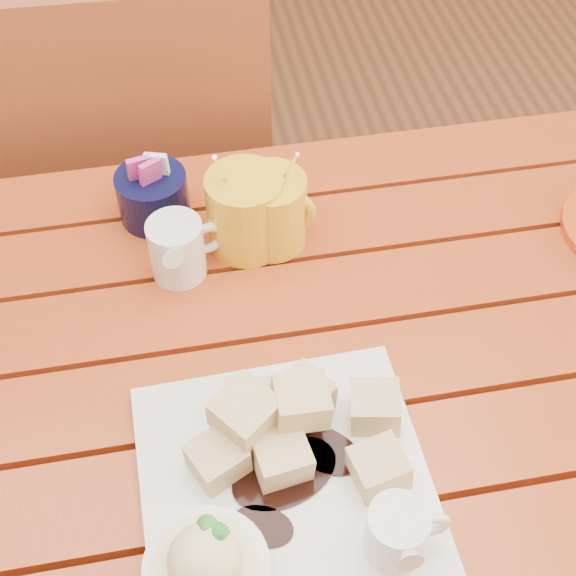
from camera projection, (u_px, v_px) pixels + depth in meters
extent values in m
cube|color=maroon|center=(284.00, 478.00, 0.83)|extent=(1.20, 0.11, 0.03)
cube|color=maroon|center=(266.00, 387.00, 0.90)|extent=(1.20, 0.11, 0.03)
cube|color=maroon|center=(251.00, 310.00, 0.98)|extent=(1.20, 0.11, 0.03)
cube|color=maroon|center=(238.00, 243.00, 1.05)|extent=(1.20, 0.11, 0.03)
cube|color=maroon|center=(226.00, 185.00, 1.12)|extent=(1.20, 0.11, 0.03)
cube|color=maroon|center=(227.00, 206.00, 1.17)|extent=(1.12, 0.04, 0.08)
cylinder|color=maroon|center=(533.00, 298.00, 1.48)|extent=(0.06, 0.06, 0.72)
cube|color=white|center=(286.00, 487.00, 0.80)|extent=(0.29, 0.29, 0.02)
cube|color=gold|center=(303.00, 395.00, 0.83)|extent=(0.07, 0.07, 0.04)
cube|color=gold|center=(245.00, 412.00, 0.78)|extent=(0.07, 0.07, 0.04)
cube|color=gold|center=(379.00, 468.00, 0.78)|extent=(0.06, 0.06, 0.04)
cube|color=gold|center=(247.00, 407.00, 0.83)|extent=(0.06, 0.06, 0.04)
cube|color=gold|center=(280.00, 455.00, 0.79)|extent=(0.06, 0.06, 0.04)
cube|color=gold|center=(218.00, 459.00, 0.79)|extent=(0.07, 0.07, 0.04)
cube|color=gold|center=(301.00, 402.00, 0.79)|extent=(0.05, 0.05, 0.04)
cube|color=gold|center=(375.00, 407.00, 0.83)|extent=(0.06, 0.06, 0.04)
cylinder|color=white|center=(208.00, 576.00, 0.71)|extent=(0.11, 0.11, 0.04)
cylinder|color=beige|center=(207.00, 570.00, 0.70)|extent=(0.09, 0.09, 0.03)
sphere|color=beige|center=(205.00, 561.00, 0.68)|extent=(0.07, 0.07, 0.07)
cone|color=green|center=(219.00, 535.00, 0.67)|extent=(0.04, 0.04, 0.03)
cone|color=green|center=(205.00, 527.00, 0.68)|extent=(0.03, 0.03, 0.03)
cylinder|color=white|center=(396.00, 532.00, 0.73)|extent=(0.06, 0.06, 0.06)
cylinder|color=black|center=(399.00, 520.00, 0.71)|extent=(0.04, 0.04, 0.01)
cone|color=white|center=(408.00, 553.00, 0.69)|extent=(0.02, 0.02, 0.03)
torus|color=white|center=(431.00, 525.00, 0.73)|extent=(0.04, 0.01, 0.04)
cylinder|color=gold|center=(271.00, 211.00, 1.00)|extent=(0.09, 0.09, 0.10)
cylinder|color=black|center=(270.00, 186.00, 0.96)|extent=(0.08, 0.08, 0.01)
torus|color=gold|center=(231.00, 221.00, 0.98)|extent=(0.06, 0.02, 0.06)
cylinder|color=silver|center=(281.00, 183.00, 0.98)|extent=(0.04, 0.05, 0.13)
cylinder|color=gold|center=(245.00, 212.00, 0.99)|extent=(0.10, 0.10, 0.11)
cylinder|color=black|center=(244.00, 185.00, 0.96)|extent=(0.08, 0.08, 0.01)
torus|color=gold|center=(290.00, 212.00, 0.99)|extent=(0.07, 0.03, 0.07)
cylinder|color=silver|center=(230.00, 185.00, 0.97)|extent=(0.04, 0.06, 0.14)
cylinder|color=white|center=(177.00, 249.00, 0.97)|extent=(0.07, 0.07, 0.08)
cylinder|color=white|center=(174.00, 228.00, 0.94)|extent=(0.05, 0.05, 0.01)
cone|color=white|center=(177.00, 253.00, 0.92)|extent=(0.03, 0.03, 0.03)
torus|color=white|center=(209.00, 244.00, 0.97)|extent=(0.05, 0.02, 0.05)
cylinder|color=black|center=(153.00, 196.00, 1.04)|extent=(0.09, 0.09, 0.07)
cube|color=#D33995|center=(139.00, 171.00, 1.00)|extent=(0.03, 0.02, 0.04)
cube|color=white|center=(157.00, 167.00, 1.01)|extent=(0.03, 0.02, 0.04)
cube|color=#D33995|center=(150.00, 175.00, 1.00)|extent=(0.03, 0.03, 0.04)
cube|color=brown|center=(141.00, 179.00, 1.53)|extent=(0.47, 0.47, 0.03)
cylinder|color=brown|center=(238.00, 194.00, 1.85)|extent=(0.04, 0.04, 0.45)
cylinder|color=brown|center=(68.00, 211.00, 1.82)|extent=(0.04, 0.04, 0.45)
cylinder|color=brown|center=(258.00, 325.00, 1.60)|extent=(0.04, 0.04, 0.45)
cylinder|color=brown|center=(61.00, 347.00, 1.57)|extent=(0.04, 0.04, 0.45)
cube|color=brown|center=(121.00, 142.00, 1.20)|extent=(0.45, 0.05, 0.47)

